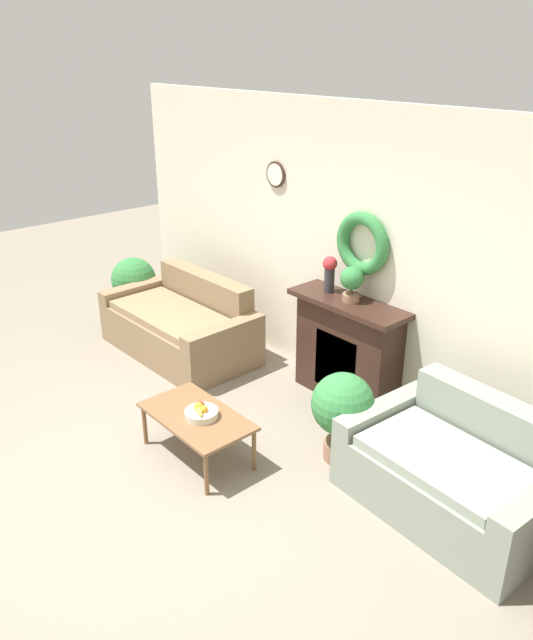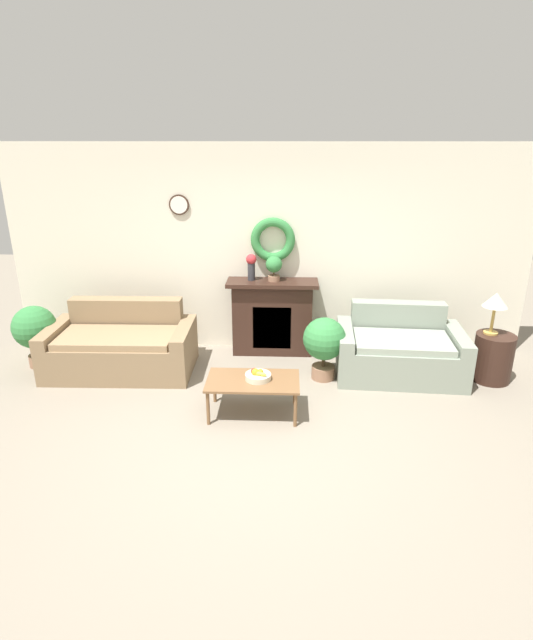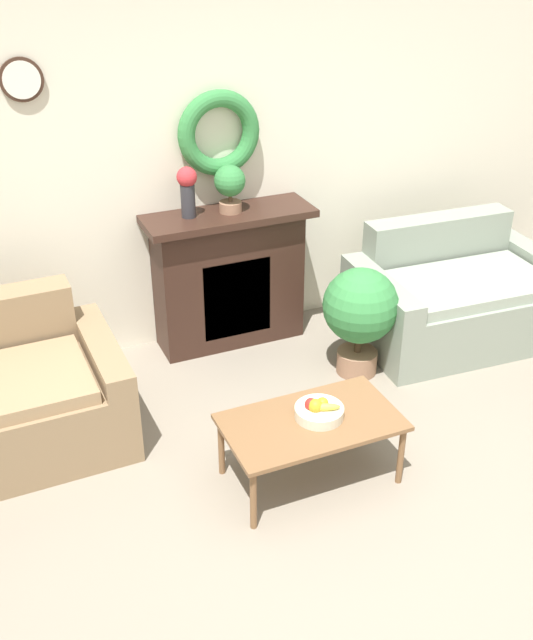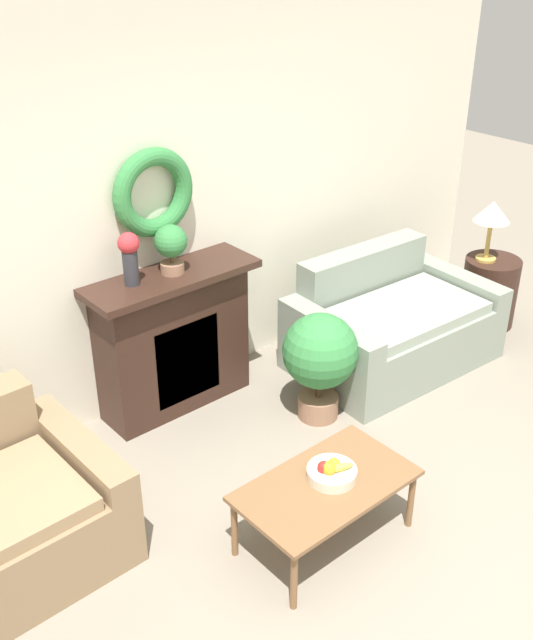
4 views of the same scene
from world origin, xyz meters
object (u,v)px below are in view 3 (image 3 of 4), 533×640
at_px(fireplace, 229,277).
at_px(vase_on_mantel_left, 187,188).
at_px(coffee_table, 311,426).
at_px(potted_plant_on_mantel, 230,185).
at_px(loveseat_right, 457,298).
at_px(fruit_bowl, 319,410).
at_px(potted_plant_floor_by_loveseat, 360,311).

bearing_deg(fireplace, vase_on_mantel_left, 178.81).
height_order(coffee_table, potted_plant_on_mantel, potted_plant_on_mantel).
xyz_separation_m(loveseat_right, coffee_table, (-1.72, -1.04, 0.06)).
bearing_deg(fireplace, loveseat_right, -20.45).
distance_m(fruit_bowl, potted_plant_floor_by_loveseat, 1.12).
height_order(fireplace, vase_on_mantel_left, vase_on_mantel_left).
xyz_separation_m(vase_on_mantel_left, potted_plant_on_mantel, (0.29, -0.02, -0.01)).
relative_size(fruit_bowl, vase_on_mantel_left, 0.78).
relative_size(fireplace, potted_plant_on_mantel, 3.64).
distance_m(fireplace, fruit_bowl, 1.61).
relative_size(fireplace, fruit_bowl, 4.39).
bearing_deg(potted_plant_floor_by_loveseat, potted_plant_on_mantel, 129.74).
distance_m(potted_plant_on_mantel, potted_plant_floor_by_loveseat, 1.21).
bearing_deg(loveseat_right, fruit_bowl, -145.15).
xyz_separation_m(fireplace, fruit_bowl, (-0.10, -1.61, -0.07)).
bearing_deg(potted_plant_on_mantel, loveseat_right, -20.21).
distance_m(loveseat_right, potted_plant_on_mantel, 1.88).
bearing_deg(potted_plant_on_mantel, coffee_table, -95.91).
bearing_deg(fireplace, potted_plant_floor_by_loveseat, -49.96).
distance_m(vase_on_mantel_left, potted_plant_on_mantel, 0.29).
relative_size(fruit_bowl, potted_plant_floor_by_loveseat, 0.35).
relative_size(vase_on_mantel_left, potted_plant_on_mantel, 1.06).
bearing_deg(fruit_bowl, potted_plant_on_mantel, 85.79).
bearing_deg(potted_plant_on_mantel, fruit_bowl, -94.21).
xyz_separation_m(fruit_bowl, vase_on_mantel_left, (-0.17, 1.61, 0.77)).
height_order(fireplace, potted_plant_on_mantel, potted_plant_on_mantel).
bearing_deg(vase_on_mantel_left, fruit_bowl, -83.87).
relative_size(loveseat_right, vase_on_mantel_left, 4.51).
relative_size(vase_on_mantel_left, potted_plant_floor_by_loveseat, 0.45).
distance_m(loveseat_right, coffee_table, 2.01).
xyz_separation_m(potted_plant_on_mantel, potted_plant_floor_by_loveseat, (0.62, -0.75, -0.72)).
xyz_separation_m(fireplace, potted_plant_floor_by_loveseat, (0.64, -0.76, -0.03)).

